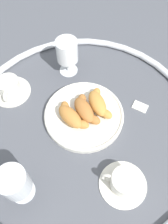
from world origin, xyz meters
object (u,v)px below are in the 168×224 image
(coffee_cup_near, at_px, (10,88))
(sugar_packet, at_px, (140,106))
(croissant_large, at_px, (71,116))
(croissant_extra, at_px, (98,103))
(coffee_cup_far, at_px, (124,182))
(croissant_small, at_px, (85,110))
(juice_glass_right, at_px, (14,183))
(juice_glass_left, at_px, (67,52))
(pastry_plate, at_px, (84,115))

(coffee_cup_near, relative_size, sugar_packet, 2.72)
(croissant_large, distance_m, croissant_extra, 0.10)
(coffee_cup_far, bearing_deg, croissant_extra, 141.61)
(croissant_small, bearing_deg, juice_glass_right, -88.34)
(juice_glass_left, xyz_separation_m, juice_glass_right, (0.18, -0.42, -0.00))
(coffee_cup_near, height_order, sugar_packet, coffee_cup_near)
(pastry_plate, relative_size, juice_glass_right, 1.87)
(croissant_extra, height_order, juice_glass_left, juice_glass_left)
(croissant_large, bearing_deg, croissant_extra, 66.74)
(croissant_extra, xyz_separation_m, juice_glass_right, (-0.01, -0.34, 0.05))
(croissant_small, height_order, sugar_packet, croissant_small)
(coffee_cup_near, xyz_separation_m, coffee_cup_far, (0.49, -0.03, 0.00))
(juice_glass_right, bearing_deg, croissant_small, 91.66)
(juice_glass_left, bearing_deg, sugar_packet, 4.18)
(pastry_plate, distance_m, juice_glass_right, 0.31)
(coffee_cup_far, bearing_deg, juice_glass_left, 148.95)
(croissant_extra, xyz_separation_m, coffee_cup_far, (0.20, -0.16, -0.02))
(croissant_large, xyz_separation_m, juice_glass_right, (0.03, -0.25, 0.05))
(croissant_small, height_order, coffee_cup_near, croissant_small)
(pastry_plate, relative_size, coffee_cup_far, 1.93)
(croissant_small, xyz_separation_m, coffee_cup_far, (0.22, -0.11, -0.02))
(coffee_cup_far, bearing_deg, sugar_packet, 109.76)
(croissant_extra, xyz_separation_m, juice_glass_left, (-0.19, 0.08, 0.05))
(juice_glass_left, bearing_deg, juice_glass_right, -66.82)
(croissant_small, distance_m, juice_glass_left, 0.22)
(coffee_cup_near, height_order, juice_glass_right, juice_glass_right)
(croissant_small, height_order, juice_glass_right, juice_glass_right)
(croissant_large, relative_size, croissant_extra, 1.11)
(croissant_large, height_order, croissant_small, same)
(coffee_cup_far, height_order, sugar_packet, coffee_cup_far)
(pastry_plate, bearing_deg, croissant_large, -113.34)
(juice_glass_right, bearing_deg, croissant_extra, 88.18)
(juice_glass_right, bearing_deg, juice_glass_left, 113.18)
(coffee_cup_far, distance_m, sugar_packet, 0.27)
(croissant_extra, relative_size, juice_glass_right, 0.86)
(juice_glass_right, relative_size, sugar_packet, 2.80)
(juice_glass_left, bearing_deg, pastry_plate, -36.43)
(juice_glass_right, bearing_deg, coffee_cup_near, 141.85)
(croissant_small, height_order, croissant_extra, same)
(croissant_large, xyz_separation_m, croissant_small, (0.02, 0.05, 0.00))
(pastry_plate, distance_m, juice_glass_left, 0.23)
(croissant_small, bearing_deg, coffee_cup_near, -163.21)
(juice_glass_left, distance_m, juice_glass_right, 0.46)
(sugar_packet, bearing_deg, coffee_cup_far, -79.20)
(coffee_cup_near, bearing_deg, juice_glass_right, -38.15)
(croissant_extra, bearing_deg, pastry_plate, -113.19)
(croissant_large, xyz_separation_m, sugar_packet, (0.15, 0.19, -0.04))
(pastry_plate, bearing_deg, croissant_small, 64.44)
(sugar_packet, bearing_deg, coffee_cup_near, -159.30)
(croissant_large, xyz_separation_m, coffee_cup_far, (0.24, -0.07, -0.02))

